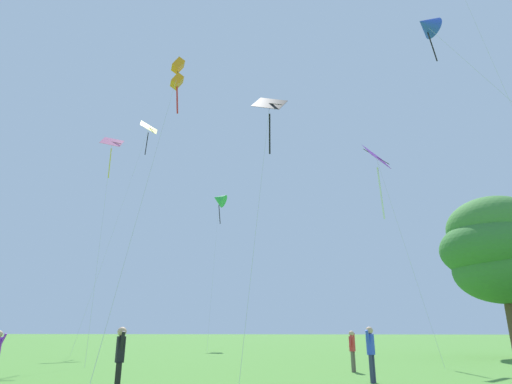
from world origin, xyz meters
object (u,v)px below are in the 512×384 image
at_px(kite_purple_streamer, 379,172).
at_px(kite_orange_box, 177,75).
at_px(kite_yellow_diamond, 147,136).
at_px(kite_pink_low, 111,152).
at_px(person_foreground_watcher, 352,347).
at_px(kite_black_large, 269,115).
at_px(kite_blue_delta, 427,25).
at_px(person_in_red_shirt, 371,349).
at_px(person_in_blue_jacket, 120,355).
at_px(tree_left_oak, 498,250).
at_px(kite_green_small, 219,199).

bearing_deg(kite_purple_streamer, kite_orange_box, -152.21).
xyz_separation_m(kite_yellow_diamond, kite_orange_box, (9.96, -19.87, -6.12)).
xyz_separation_m(kite_pink_low, kite_yellow_diamond, (-3.98, 15.21, 8.67)).
xyz_separation_m(kite_yellow_diamond, person_foreground_watcher, (18.87, -20.68, -20.96)).
bearing_deg(kite_pink_low, person_foreground_watcher, -20.17).
bearing_deg(person_foreground_watcher, kite_black_large, -148.99).
bearing_deg(person_foreground_watcher, kite_pink_low, 159.83).
relative_size(kite_blue_delta, person_in_red_shirt, 10.58).
relative_size(kite_blue_delta, person_in_blue_jacket, 10.77).
relative_size(kite_pink_low, kite_blue_delta, 0.77).
distance_m(kite_yellow_diamond, person_foreground_watcher, 34.98).
xyz_separation_m(person_in_blue_jacket, tree_left_oak, (17.92, 19.47, 5.89)).
relative_size(person_in_blue_jacket, person_in_red_shirt, 0.98).
height_order(kite_black_large, kite_orange_box, kite_orange_box).
bearing_deg(kite_purple_streamer, kite_green_small, 127.14).
distance_m(kite_pink_low, person_in_red_shirt, 21.66).
xyz_separation_m(kite_yellow_diamond, kite_blue_delta, (24.38, -19.21, -3.59)).
xyz_separation_m(kite_blue_delta, person_in_blue_jacket, (-12.28, -9.87, -17.30)).
distance_m(kite_pink_low, kite_yellow_diamond, 17.95).
height_order(kite_yellow_diamond, kite_orange_box, kite_yellow_diamond).
relative_size(kite_pink_low, kite_purple_streamer, 1.08).
relative_size(kite_pink_low, kite_yellow_diamond, 0.61).
height_order(kite_blue_delta, kite_green_small, kite_blue_delta).
bearing_deg(kite_pink_low, kite_green_small, 82.34).
distance_m(kite_blue_delta, person_in_red_shirt, 18.86).
xyz_separation_m(kite_black_large, person_foreground_watcher, (3.31, 1.99, -10.35)).
relative_size(kite_orange_box, person_in_red_shirt, 9.35).
bearing_deg(kite_orange_box, kite_black_large, -26.63).
relative_size(kite_pink_low, kite_black_large, 1.16).
distance_m(kite_blue_delta, kite_orange_box, 14.66).
height_order(person_in_red_shirt, tree_left_oak, tree_left_oak).
height_order(kite_pink_low, kite_blue_delta, kite_blue_delta).
height_order(kite_orange_box, person_foreground_watcher, kite_orange_box).
height_order(kite_pink_low, kite_black_large, kite_pink_low).
relative_size(kite_purple_streamer, kite_blue_delta, 0.71).
height_order(kite_yellow_diamond, person_foreground_watcher, kite_yellow_diamond).
bearing_deg(person_in_blue_jacket, kite_purple_streamer, 57.74).
xyz_separation_m(kite_pink_low, person_foreground_watcher, (14.90, -5.47, -12.29)).
distance_m(kite_pink_low, kite_green_small, 21.87).
height_order(kite_orange_box, tree_left_oak, kite_orange_box).
bearing_deg(person_in_blue_jacket, kite_orange_box, 103.12).
relative_size(kite_black_large, kite_green_small, 0.73).
distance_m(kite_black_large, person_foreground_watcher, 11.05).
relative_size(kite_black_large, person_foreground_watcher, 7.56).
xyz_separation_m(kite_yellow_diamond, kite_black_large, (15.56, -22.68, -10.60)).
bearing_deg(kite_green_small, kite_orange_box, -83.23).
distance_m(kite_black_large, tree_left_oak, 19.98).
distance_m(kite_black_large, kite_green_small, 30.61).
bearing_deg(kite_yellow_diamond, kite_blue_delta, -38.23).
height_order(person_foreground_watcher, tree_left_oak, tree_left_oak).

